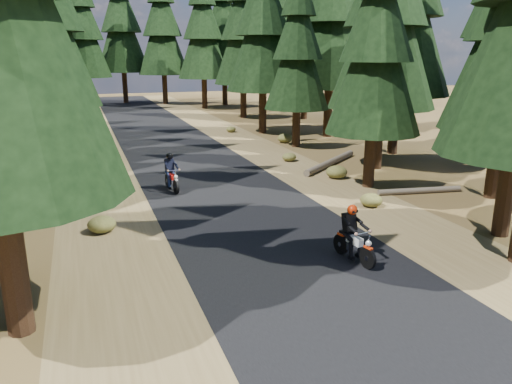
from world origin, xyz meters
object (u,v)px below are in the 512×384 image
rider_lead (354,243)px  rider_follow (172,178)px  log_near (330,162)px  log_far (419,191)px

rider_lead → rider_follow: bearing=-78.2°
log_near → rider_follow: size_ratio=3.19×
log_near → log_far: 5.90m
log_far → rider_lead: bearing=-130.7°
log_far → log_near: bearing=107.9°
log_far → rider_follow: (-9.25, 3.74, 0.40)m
log_far → rider_lead: size_ratio=1.96×
log_near → rider_follow: 8.59m
log_near → log_far: size_ratio=1.61×
rider_lead → rider_follow: rider_lead is taller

